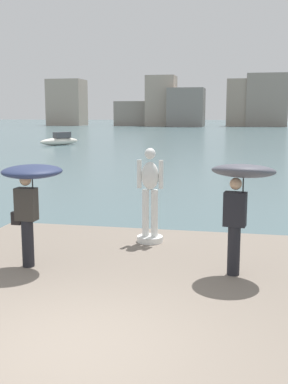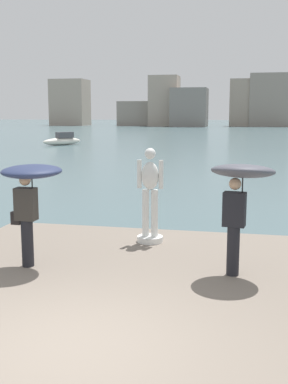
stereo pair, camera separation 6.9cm
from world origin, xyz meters
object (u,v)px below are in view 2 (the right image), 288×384
at_px(onlooker_right, 240,186).
at_px(boat_mid, 63,140).
at_px(onlooker_left, 30,185).
at_px(statue_white_figure, 150,199).

relative_size(onlooker_right, boat_mid, 0.47).
height_order(onlooker_left, boat_mid, onlooker_left).
bearing_deg(onlooker_left, boat_mid, 110.88).
relative_size(statue_white_figure, onlooker_right, 1.02).
relative_size(onlooker_left, boat_mid, 0.44).
xyz_separation_m(onlooker_left, onlooker_right, (3.76, 0.29, 0.06)).
bearing_deg(onlooker_left, onlooker_right, 4.38).
distance_m(onlooker_right, boat_mid, 42.57).
distance_m(onlooker_left, onlooker_right, 3.77).
xyz_separation_m(onlooker_right, boat_mid, (-18.49, 38.32, -1.49)).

